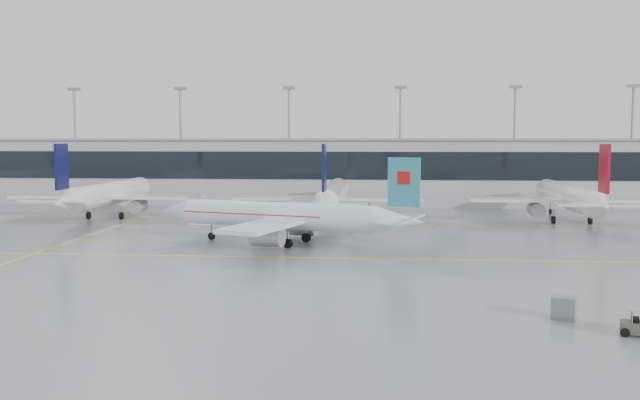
{
  "coord_description": "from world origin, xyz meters",
  "views": [
    {
      "loc": [
        7.33,
        -73.11,
        12.47
      ],
      "look_at": [
        0.0,
        12.0,
        5.0
      ],
      "focal_mm": 40.0,
      "sensor_mm": 36.0,
      "label": 1
    }
  ],
  "objects": [
    {
      "name": "air_canada_jet",
      "position": [
        -3.49,
        8.99,
        3.24
      ],
      "size": [
        33.12,
        26.44,
        10.34
      ],
      "rotation": [
        0.0,
        0.0,
        2.83
      ],
      "color": "white",
      "rests_on": "ground"
    },
    {
      "name": "terminal",
      "position": [
        0.0,
        62.0,
        6.0
      ],
      "size": [
        180.0,
        15.0,
        12.0
      ],
      "primitive_type": "cube",
      "color": "#A5A5A9",
      "rests_on": "ground"
    },
    {
      "name": "baggage_tug",
      "position": [
        23.67,
        -27.52,
        0.6
      ],
      "size": [
        3.57,
        2.08,
        1.7
      ],
      "rotation": [
        0.0,
        0.0,
        -0.3
      ],
      "color": "#454A3D",
      "rests_on": "ground"
    },
    {
      "name": "parked_jet_d",
      "position": [
        35.0,
        33.69,
        3.71
      ],
      "size": [
        29.64,
        36.96,
        11.72
      ],
      "rotation": [
        0.0,
        0.0,
        1.57
      ],
      "color": "white",
      "rests_on": "ground"
    },
    {
      "name": "terminal_roof",
      "position": [
        0.0,
        62.0,
        12.2
      ],
      "size": [
        182.0,
        16.0,
        0.4
      ],
      "primitive_type": "cube",
      "color": "gray",
      "rests_on": "ground"
    },
    {
      "name": "light_masts",
      "position": [
        0.0,
        68.0,
        13.34
      ],
      "size": [
        156.4,
        1.0,
        22.6
      ],
      "color": "gray",
      "rests_on": "ground"
    },
    {
      "name": "parked_jet_c",
      "position": [
        -0.0,
        33.69,
        3.71
      ],
      "size": [
        29.64,
        36.96,
        11.72
      ],
      "rotation": [
        0.0,
        0.0,
        1.57
      ],
      "color": "white",
      "rests_on": "ground"
    },
    {
      "name": "taxi_line_north",
      "position": [
        0.0,
        30.0,
        0.01
      ],
      "size": [
        120.0,
        0.25,
        0.01
      ],
      "primitive_type": "cube",
      "color": "yellow",
      "rests_on": "ground"
    },
    {
      "name": "taxi_line_cross",
      "position": [
        -30.0,
        15.0,
        0.01
      ],
      "size": [
        0.25,
        60.0,
        0.01
      ],
      "primitive_type": "cube",
      "color": "yellow",
      "rests_on": "ground"
    },
    {
      "name": "parked_jet_b",
      "position": [
        -35.0,
        33.69,
        3.71
      ],
      "size": [
        29.64,
        36.96,
        11.72
      ],
      "rotation": [
        0.0,
        0.0,
        1.57
      ],
      "color": "white",
      "rests_on": "ground"
    },
    {
      "name": "ground",
      "position": [
        0.0,
        0.0,
        0.0
      ],
      "size": [
        320.0,
        320.0,
        0.0
      ],
      "primitive_type": "plane",
      "color": "gray",
      "rests_on": "ground"
    },
    {
      "name": "terminal_glass",
      "position": [
        0.0,
        54.45,
        7.5
      ],
      "size": [
        180.0,
        0.2,
        5.0
      ],
      "primitive_type": "cube",
      "color": "black",
      "rests_on": "ground"
    },
    {
      "name": "gse_unit",
      "position": [
        19.96,
        -23.54,
        0.78
      ],
      "size": [
        1.97,
        1.9,
        1.57
      ],
      "primitive_type": "cube",
      "rotation": [
        0.0,
        0.0,
        -0.35
      ],
      "color": "slate",
      "rests_on": "ground"
    },
    {
      "name": "taxi_line_main",
      "position": [
        0.0,
        0.0,
        0.01
      ],
      "size": [
        120.0,
        0.25,
        0.01
      ],
      "primitive_type": "cube",
      "color": "yellow",
      "rests_on": "ground"
    }
  ]
}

